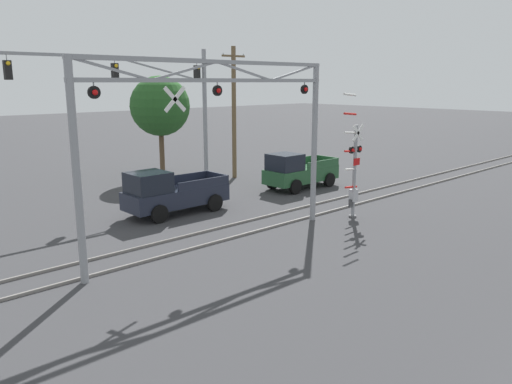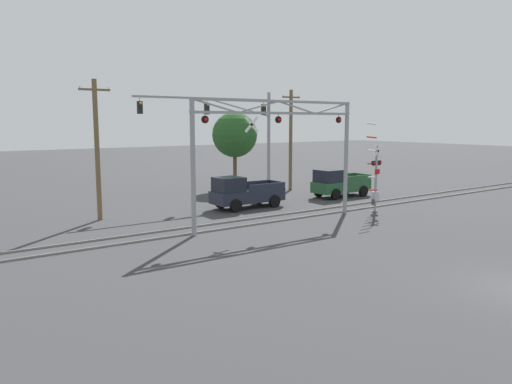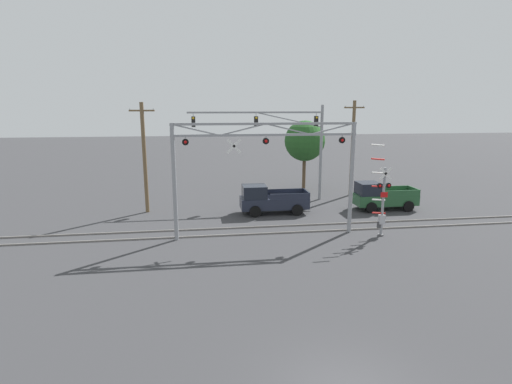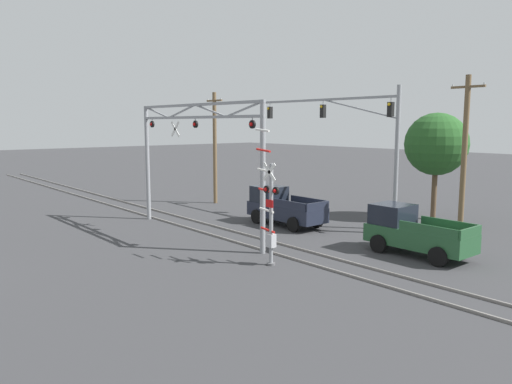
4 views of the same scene
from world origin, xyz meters
name	(u,v)px [view 2 (image 2 of 4)]	position (x,y,z in m)	size (l,w,h in m)	color
rail_track_near	(275,221)	(0.00, 14.48, 0.05)	(80.00, 0.08, 0.10)	gray
rail_track_far	(260,218)	(0.00, 15.92, 0.05)	(80.00, 0.08, 0.10)	gray
crossing_gantry	(278,141)	(-0.01, 14.20, 4.65)	(11.03, 0.28, 6.91)	gray
crossing_signal_mast	(375,179)	(7.01, 13.20, 2.14)	(1.43, 0.35, 5.69)	gray
traffic_signal_span	(240,125)	(3.54, 23.23, 5.49)	(11.11, 0.39, 7.95)	gray
pickup_truck_lead	(244,193)	(1.18, 19.36, 1.03)	(5.02, 2.07, 2.16)	#1E2333
pickup_truck_following	(338,184)	(9.90, 19.27, 1.03)	(4.77, 2.07, 2.16)	#23512D
utility_pole_left	(97,148)	(-7.91, 21.04, 4.21)	(1.80, 0.28, 8.13)	brown
utility_pole_right	(291,139)	(9.41, 24.46, 4.31)	(1.80, 0.28, 8.32)	brown
background_tree_beyond_span	(235,135)	(5.96, 27.68, 4.62)	(3.81, 3.81, 6.54)	brown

